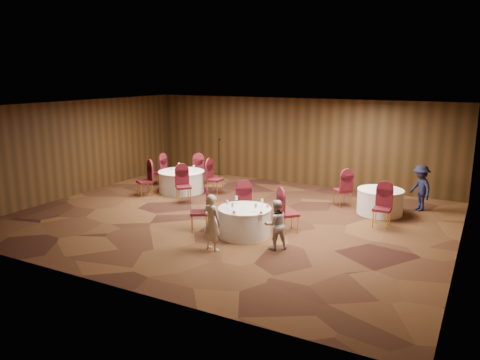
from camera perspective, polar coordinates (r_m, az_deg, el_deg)
The scene contains 15 objects.
ground at distance 13.60m, azimuth -1.15°, elevation -4.60°, with size 12.00×12.00×0.00m, color black.
room_shell at distance 13.15m, azimuth -1.18°, elevation 3.60°, with size 12.00×12.00×12.00m.
table_main at distance 12.02m, azimuth 0.56°, elevation -5.09°, with size 1.37×1.37×0.74m.
table_left at distance 16.58m, azimuth -7.14°, elevation -0.16°, with size 1.61×1.61×0.74m.
table_right at distance 14.49m, azimuth 16.70°, elevation -2.51°, with size 1.35×1.35×0.74m.
chairs_main at distance 12.62m, azimuth 0.39°, elevation -3.62°, with size 2.86×2.04×1.00m.
chairs_left at distance 16.57m, azimuth -7.25°, elevation 0.28°, with size 3.04×3.00×1.00m.
chairs_right at distance 14.15m, azimuth 14.51°, elevation -2.22°, with size 2.18×2.17×1.00m.
tabletop_main at distance 11.72m, azimuth 0.97°, elevation -3.16°, with size 1.10×1.07×0.22m.
tabletop_left at distance 16.49m, azimuth -7.16°, elevation 1.35°, with size 0.82×0.87×0.22m.
tabletop_right at distance 14.08m, azimuth 17.24°, elevation -0.79°, with size 0.08×0.08×0.22m.
mic_stand at distance 18.11m, azimuth -2.57°, elevation 1.39°, with size 0.24×0.24×1.64m.
woman_a at distance 10.99m, azimuth -3.46°, elevation -5.18°, with size 0.50×0.32×1.36m, color silver.
woman_b at distance 11.11m, azimuth 4.36°, elevation -5.42°, with size 0.58×0.45×1.20m, color silver.
man_c at distance 15.15m, azimuth 21.14°, elevation -0.90°, with size 0.91×0.52×1.41m, color black.
Camera 1 is at (6.39, -11.29, 4.08)m, focal length 35.00 mm.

